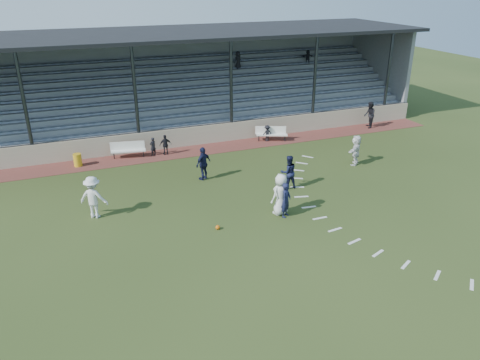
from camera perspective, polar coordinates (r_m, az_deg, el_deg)
name	(u,v)px	position (r m, az deg, el deg)	size (l,w,h in m)	color
ground	(261,230)	(20.00, 2.64, -6.09)	(90.00, 90.00, 0.00)	#2B3917
cinder_track	(193,151)	(29.02, -5.80, 3.56)	(34.00, 2.00, 0.02)	#5A2924
retaining_wall	(188,137)	(29.79, -6.41, 5.26)	(34.00, 0.18, 1.20)	#B8A88D
bench_left	(128,148)	(28.41, -13.51, 3.79)	(2.04, 0.83, 0.95)	silver
bench_right	(271,132)	(30.60, 3.82, 5.82)	(2.00, 1.21, 0.95)	silver
trash_bin	(78,160)	(27.94, -19.18, 2.32)	(0.45, 0.45, 0.72)	gold
football	(218,227)	(20.00, -2.73, -5.78)	(0.19, 0.19, 0.19)	#C95B0B
player_white_lead	(281,194)	(20.94, 4.98, -1.75)	(0.94, 0.61, 1.93)	silver
player_navy_lead	(286,200)	(20.81, 5.63, -2.45)	(0.58, 0.38, 1.60)	#131734
player_navy_mid	(288,172)	(23.60, 5.92, 0.98)	(0.85, 0.66, 1.75)	#131734
player_white_wing	(93,197)	(21.56, -17.45, -2.03)	(1.26, 0.72, 1.95)	silver
player_navy_wing	(203,163)	(24.56, -4.49, 2.02)	(1.05, 0.44, 1.79)	#131734
player_white_back	(356,150)	(27.32, 13.93, 3.58)	(1.60, 0.51, 1.73)	silver
official	(370,115)	(34.41, 15.51, 7.65)	(0.89, 0.70, 1.84)	black
sub_left_near	(153,146)	(28.44, -10.58, 4.05)	(0.41, 0.27, 1.11)	black
sub_left_far	(166,145)	(28.40, -9.07, 4.26)	(0.72, 0.30, 1.23)	black
sub_right	(267,133)	(30.50, 3.32, 5.72)	(0.69, 0.40, 1.07)	black
grandstand	(169,95)	(33.77, -8.70, 10.16)	(34.60, 9.00, 6.61)	gray
penalty_arc	(344,213)	(21.83, 12.60, -3.98)	(3.89, 14.63, 0.01)	silver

